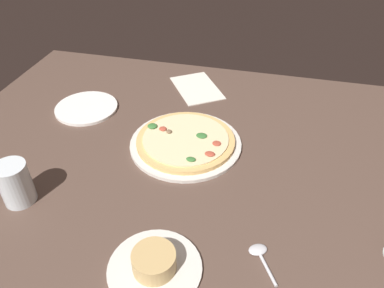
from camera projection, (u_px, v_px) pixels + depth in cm
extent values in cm
cube|color=brown|center=(199.00, 166.00, 101.78)|extent=(150.00, 110.00, 4.00)
cylinder|color=silver|center=(186.00, 144.00, 105.50)|extent=(31.35, 31.35, 1.00)
cylinder|color=tan|center=(186.00, 141.00, 104.83)|extent=(27.63, 27.63, 1.20)
cylinder|color=beige|center=(186.00, 138.00, 104.34)|extent=(24.07, 24.07, 0.40)
ellipsoid|color=#AD4733|center=(163.00, 129.00, 107.12)|extent=(2.19, 2.15, 0.60)
ellipsoid|color=#AD4733|center=(217.00, 143.00, 101.87)|extent=(2.41, 2.33, 0.45)
ellipsoid|color=#AD4733|center=(209.00, 155.00, 97.85)|extent=(2.73, 2.11, 0.58)
ellipsoid|color=#387033|center=(191.00, 159.00, 96.46)|extent=(2.51, 1.86, 0.62)
ellipsoid|color=brown|center=(169.00, 131.00, 105.94)|extent=(1.65, 1.62, 0.77)
ellipsoid|color=#387033|center=(202.00, 136.00, 104.67)|extent=(3.10, 2.67, 0.45)
ellipsoid|color=#387033|center=(152.00, 126.00, 108.11)|extent=(2.81, 2.73, 0.73)
cylinder|color=silver|center=(155.00, 268.00, 73.95)|extent=(18.82, 18.82, 0.80)
cylinder|color=tan|center=(154.00, 261.00, 72.44)|extent=(8.70, 8.70, 4.12)
cylinder|color=silver|center=(15.00, 183.00, 85.95)|extent=(7.36, 7.36, 10.61)
cylinder|color=silver|center=(17.00, 187.00, 86.68)|extent=(6.77, 6.77, 8.23)
cylinder|color=white|center=(86.00, 108.00, 120.45)|extent=(19.83, 19.83, 0.90)
cube|color=silver|center=(197.00, 88.00, 131.23)|extent=(22.56, 24.53, 0.30)
ellipsoid|color=silver|center=(258.00, 250.00, 77.34)|extent=(4.87, 4.43, 1.00)
cylinder|color=silver|center=(267.00, 267.00, 74.20)|extent=(4.90, 7.74, 0.70)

